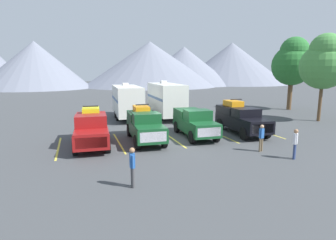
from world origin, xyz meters
TOP-DOWN VIEW (x-y plane):
  - ground_plane at (0.00, 0.00)m, footprint 240.00×240.00m
  - pickup_truck_a at (-5.64, 0.47)m, footprint 2.42×5.60m
  - pickup_truck_b at (-2.05, 0.48)m, footprint 2.31×5.64m
  - pickup_truck_c at (1.79, 0.56)m, footprint 2.29×5.36m
  - pickup_truck_d at (5.72, 0.49)m, footprint 2.36×5.69m
  - lot_stripe_a at (-7.75, 0.42)m, footprint 0.12×5.50m
  - lot_stripe_b at (-3.87, 0.42)m, footprint 0.12×5.50m
  - lot_stripe_c at (0.00, 0.42)m, footprint 0.12×5.50m
  - lot_stripe_d at (3.87, 0.42)m, footprint 0.12×5.50m
  - lot_stripe_e at (7.75, 0.42)m, footprint 0.12×5.50m
  - camper_trailer_a at (-1.62, 9.78)m, footprint 2.78×8.17m
  - camper_trailer_b at (2.28, 8.92)m, footprint 2.81×8.24m
  - person_a at (4.05, -4.36)m, footprint 0.36×0.24m
  - person_b at (4.91, -6.17)m, footprint 0.32×0.31m
  - person_c at (-4.38, -7.04)m, footprint 0.24×0.38m
  - tree_a at (15.93, 2.50)m, footprint 4.33×4.33m
  - tree_b at (19.13, 10.05)m, footprint 4.92×4.92m
  - mountain_ridge at (5.40, 72.23)m, footprint 150.19×47.31m

SIDE VIEW (x-z plane):
  - ground_plane at x=0.00m, z-range 0.00..0.00m
  - lot_stripe_a at x=-7.75m, z-range 0.00..0.01m
  - lot_stripe_b at x=-3.87m, z-range 0.00..0.01m
  - lot_stripe_c at x=0.00m, z-range 0.00..0.01m
  - lot_stripe_d at x=3.87m, z-range 0.00..0.01m
  - lot_stripe_e at x=7.75m, z-range 0.00..0.01m
  - person_a at x=4.05m, z-range 0.13..1.79m
  - person_b at x=4.91m, z-range 0.13..1.84m
  - person_c at x=-4.38m, z-range 0.13..1.86m
  - pickup_truck_c at x=1.79m, z-range 0.05..2.14m
  - pickup_truck_a at x=-5.64m, z-range -0.11..2.42m
  - pickup_truck_b at x=-2.05m, z-range -0.09..2.41m
  - pickup_truck_d at x=5.72m, z-range -0.12..2.51m
  - camper_trailer_a at x=-1.62m, z-range 0.10..3.74m
  - camper_trailer_b at x=2.28m, z-range 0.10..3.96m
  - tree_a at x=15.93m, z-range 1.50..9.82m
  - tree_b at x=19.13m, z-range 1.45..10.42m
  - mountain_ridge at x=5.40m, z-range -1.76..15.96m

